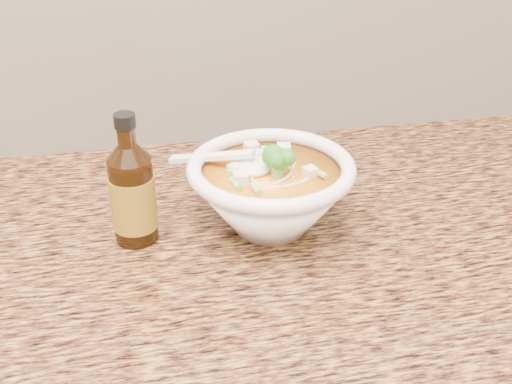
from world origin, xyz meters
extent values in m
cube|color=beige|center=(0.00, 1.99, 1.15)|extent=(4.00, 0.02, 0.50)
cube|color=olive|center=(0.00, 1.68, 0.88)|extent=(4.00, 0.68, 0.04)
cylinder|color=white|center=(0.33, 1.69, 0.90)|extent=(0.09, 0.09, 0.01)
torus|color=white|center=(0.33, 1.69, 0.99)|extent=(0.22, 0.22, 0.02)
torus|color=beige|center=(0.32, 1.71, 0.98)|extent=(0.09, 0.09, 0.00)
torus|color=beige|center=(0.33, 1.70, 0.98)|extent=(0.12, 0.12, 0.00)
torus|color=beige|center=(0.34, 1.69, 0.98)|extent=(0.08, 0.08, 0.00)
torus|color=beige|center=(0.35, 1.69, 0.98)|extent=(0.16, 0.16, 0.00)
torus|color=beige|center=(0.31, 1.69, 0.98)|extent=(0.08, 0.08, 0.00)
torus|color=beige|center=(0.33, 1.69, 0.97)|extent=(0.09, 0.09, 0.00)
torus|color=beige|center=(0.31, 1.69, 0.97)|extent=(0.09, 0.09, 0.00)
torus|color=beige|center=(0.31, 1.70, 0.97)|extent=(0.14, 0.14, 0.00)
cube|color=silver|center=(0.33, 1.67, 0.99)|extent=(0.02, 0.02, 0.02)
cube|color=silver|center=(0.34, 1.65, 0.99)|extent=(0.02, 0.02, 0.01)
cube|color=silver|center=(0.33, 1.65, 0.99)|extent=(0.02, 0.02, 0.02)
cube|color=silver|center=(0.31, 1.75, 0.99)|extent=(0.02, 0.02, 0.01)
cube|color=silver|center=(0.31, 1.71, 0.99)|extent=(0.02, 0.02, 0.02)
cube|color=silver|center=(0.31, 1.72, 0.99)|extent=(0.02, 0.02, 0.02)
cube|color=silver|center=(0.35, 1.67, 0.99)|extent=(0.02, 0.02, 0.02)
cube|color=silver|center=(0.36, 1.70, 0.99)|extent=(0.02, 0.02, 0.02)
ellipsoid|color=#196014|center=(0.34, 1.68, 1.00)|extent=(0.04, 0.04, 0.04)
cylinder|color=#87CC4E|center=(0.36, 1.74, 0.99)|extent=(0.02, 0.02, 0.01)
cylinder|color=#87CC4E|center=(0.34, 1.75, 0.99)|extent=(0.02, 0.02, 0.01)
cylinder|color=#87CC4E|center=(0.29, 1.68, 0.99)|extent=(0.02, 0.02, 0.01)
cylinder|color=#87CC4E|center=(0.35, 1.67, 0.99)|extent=(0.02, 0.02, 0.01)
cylinder|color=#87CC4E|center=(0.33, 1.64, 0.99)|extent=(0.01, 0.02, 0.01)
cylinder|color=#87CC4E|center=(0.36, 1.65, 0.99)|extent=(0.02, 0.02, 0.01)
ellipsoid|color=white|center=(0.31, 1.70, 0.99)|extent=(0.05, 0.05, 0.02)
cube|color=white|center=(0.26, 1.73, 1.00)|extent=(0.11, 0.07, 0.03)
cylinder|color=#381D07|center=(0.15, 1.70, 0.96)|extent=(0.07, 0.07, 0.12)
cylinder|color=#381D07|center=(0.15, 1.70, 1.05)|extent=(0.03, 0.03, 0.02)
cylinder|color=black|center=(0.15, 1.70, 1.07)|extent=(0.03, 0.03, 0.02)
cylinder|color=red|center=(0.15, 1.70, 0.96)|extent=(0.08, 0.08, 0.07)
camera|label=1|loc=(0.17, 0.98, 1.37)|focal=45.00mm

